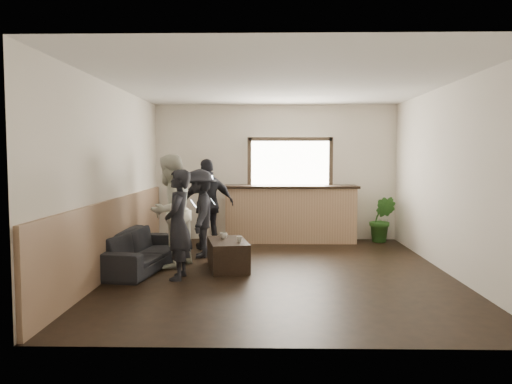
{
  "coord_description": "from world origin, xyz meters",
  "views": [
    {
      "loc": [
        -0.19,
        -7.4,
        1.73
      ],
      "look_at": [
        -0.35,
        0.4,
        1.18
      ],
      "focal_mm": 35.0,
      "sensor_mm": 36.0,
      "label": 1
    }
  ],
  "objects_px": {
    "person_d": "(208,204)",
    "cup_b": "(239,239)",
    "bar_counter": "(290,210)",
    "sofa": "(139,250)",
    "person_c": "(200,213)",
    "coffee_table": "(228,255)",
    "potted_plant": "(382,219)",
    "person_a": "(178,224)",
    "cup_a": "(224,235)",
    "person_b": "(170,211)"
  },
  "relations": [
    {
      "from": "cup_a",
      "to": "potted_plant",
      "type": "distance_m",
      "value": 3.77
    },
    {
      "from": "coffee_table",
      "to": "person_a",
      "type": "height_order",
      "value": "person_a"
    },
    {
      "from": "person_c",
      "to": "cup_a",
      "type": "bearing_deg",
      "value": 27.45
    },
    {
      "from": "coffee_table",
      "to": "cup_a",
      "type": "distance_m",
      "value": 0.34
    },
    {
      "from": "cup_b",
      "to": "potted_plant",
      "type": "distance_m",
      "value": 3.78
    },
    {
      "from": "sofa",
      "to": "cup_b",
      "type": "xyz_separation_m",
      "value": [
        1.55,
        -0.11,
        0.19
      ]
    },
    {
      "from": "person_a",
      "to": "person_d",
      "type": "distance_m",
      "value": 2.29
    },
    {
      "from": "cup_a",
      "to": "person_c",
      "type": "bearing_deg",
      "value": 123.44
    },
    {
      "from": "potted_plant",
      "to": "person_a",
      "type": "distance_m",
      "value": 4.75
    },
    {
      "from": "sofa",
      "to": "person_c",
      "type": "relative_size",
      "value": 1.31
    },
    {
      "from": "cup_a",
      "to": "potted_plant",
      "type": "bearing_deg",
      "value": 36.81
    },
    {
      "from": "person_b",
      "to": "person_c",
      "type": "relative_size",
      "value": 1.16
    },
    {
      "from": "person_a",
      "to": "person_c",
      "type": "xyz_separation_m",
      "value": [
        0.1,
        1.55,
        -0.02
      ]
    },
    {
      "from": "sofa",
      "to": "person_a",
      "type": "xyz_separation_m",
      "value": [
        0.72,
        -0.63,
        0.48
      ]
    },
    {
      "from": "coffee_table",
      "to": "cup_b",
      "type": "bearing_deg",
      "value": -36.93
    },
    {
      "from": "cup_a",
      "to": "person_d",
      "type": "xyz_separation_m",
      "value": [
        -0.41,
        1.44,
        0.36
      ]
    },
    {
      "from": "cup_a",
      "to": "person_d",
      "type": "height_order",
      "value": "person_d"
    },
    {
      "from": "person_d",
      "to": "cup_b",
      "type": "bearing_deg",
      "value": 89.12
    },
    {
      "from": "coffee_table",
      "to": "potted_plant",
      "type": "relative_size",
      "value": 1.06
    },
    {
      "from": "bar_counter",
      "to": "person_b",
      "type": "bearing_deg",
      "value": -130.03
    },
    {
      "from": "bar_counter",
      "to": "cup_a",
      "type": "xyz_separation_m",
      "value": [
        -1.17,
        -2.3,
        -0.15
      ]
    },
    {
      "from": "cup_a",
      "to": "person_a",
      "type": "height_order",
      "value": "person_a"
    },
    {
      "from": "coffee_table",
      "to": "cup_b",
      "type": "height_order",
      "value": "cup_b"
    },
    {
      "from": "cup_a",
      "to": "person_b",
      "type": "distance_m",
      "value": 0.93
    },
    {
      "from": "person_c",
      "to": "coffee_table",
      "type": "bearing_deg",
      "value": 25.29
    },
    {
      "from": "sofa",
      "to": "cup_a",
      "type": "xyz_separation_m",
      "value": [
        1.28,
        0.22,
        0.2
      ]
    },
    {
      "from": "cup_b",
      "to": "person_b",
      "type": "height_order",
      "value": "person_b"
    },
    {
      "from": "bar_counter",
      "to": "person_d",
      "type": "bearing_deg",
      "value": -151.34
    },
    {
      "from": "person_b",
      "to": "cup_a",
      "type": "bearing_deg",
      "value": 117.04
    },
    {
      "from": "sofa",
      "to": "cup_b",
      "type": "bearing_deg",
      "value": -85.51
    },
    {
      "from": "coffee_table",
      "to": "potted_plant",
      "type": "bearing_deg",
      "value": 39.87
    },
    {
      "from": "sofa",
      "to": "person_a",
      "type": "height_order",
      "value": "person_a"
    },
    {
      "from": "coffee_table",
      "to": "cup_a",
      "type": "height_order",
      "value": "cup_a"
    },
    {
      "from": "coffee_table",
      "to": "person_b",
      "type": "height_order",
      "value": "person_b"
    },
    {
      "from": "bar_counter",
      "to": "cup_b",
      "type": "distance_m",
      "value": 2.79
    },
    {
      "from": "bar_counter",
      "to": "cup_a",
      "type": "height_order",
      "value": "bar_counter"
    },
    {
      "from": "person_a",
      "to": "coffee_table",
      "type": "bearing_deg",
      "value": 135.42
    },
    {
      "from": "cup_a",
      "to": "person_a",
      "type": "relative_size",
      "value": 0.07
    },
    {
      "from": "cup_a",
      "to": "cup_b",
      "type": "height_order",
      "value": "cup_a"
    },
    {
      "from": "bar_counter",
      "to": "person_c",
      "type": "relative_size",
      "value": 1.78
    },
    {
      "from": "person_c",
      "to": "person_a",
      "type": "bearing_deg",
      "value": -9.84
    },
    {
      "from": "bar_counter",
      "to": "potted_plant",
      "type": "height_order",
      "value": "bar_counter"
    },
    {
      "from": "cup_b",
      "to": "potted_plant",
      "type": "bearing_deg",
      "value": 43.31
    },
    {
      "from": "cup_b",
      "to": "person_a",
      "type": "xyz_separation_m",
      "value": [
        -0.84,
        -0.51,
        0.29
      ]
    },
    {
      "from": "cup_a",
      "to": "cup_b",
      "type": "relative_size",
      "value": 1.23
    },
    {
      "from": "sofa",
      "to": "coffee_table",
      "type": "height_order",
      "value": "sofa"
    },
    {
      "from": "person_a",
      "to": "person_d",
      "type": "relative_size",
      "value": 0.92
    },
    {
      "from": "bar_counter",
      "to": "sofa",
      "type": "height_order",
      "value": "bar_counter"
    },
    {
      "from": "cup_a",
      "to": "coffee_table",
      "type": "bearing_deg",
      "value": -67.38
    },
    {
      "from": "sofa",
      "to": "person_b",
      "type": "relative_size",
      "value": 1.13
    }
  ]
}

